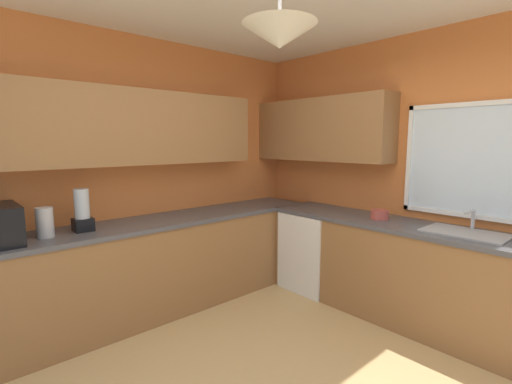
% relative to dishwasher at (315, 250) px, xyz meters
% --- Properties ---
extents(room_shell, '(4.05, 4.03, 2.76)m').
position_rel_dishwasher_xyz_m(room_shell, '(0.16, -1.03, 1.46)').
color(room_shell, '#D17238').
rests_on(room_shell, ground_plane).
extents(counter_run_left, '(0.65, 3.64, 0.92)m').
position_rel_dishwasher_xyz_m(counter_run_left, '(-0.66, -1.61, 0.02)').
color(counter_run_left, olive).
rests_on(counter_run_left, ground_plane).
extents(counter_run_back, '(3.14, 0.65, 0.92)m').
position_rel_dishwasher_xyz_m(counter_run_back, '(1.21, 0.03, 0.02)').
color(counter_run_back, olive).
rests_on(counter_run_back, ground_plane).
extents(dishwasher, '(0.60, 0.60, 0.87)m').
position_rel_dishwasher_xyz_m(dishwasher, '(0.00, 0.00, 0.00)').
color(dishwasher, white).
rests_on(dishwasher, ground_plane).
extents(kettle, '(0.13, 0.13, 0.24)m').
position_rel_dishwasher_xyz_m(kettle, '(-0.64, -2.56, 0.60)').
color(kettle, '#B7B7BC').
rests_on(kettle, counter_run_left).
extents(sink_assembly, '(0.62, 0.40, 0.19)m').
position_rel_dishwasher_xyz_m(sink_assembly, '(1.53, 0.04, 0.49)').
color(sink_assembly, '#9EA0A5').
rests_on(sink_assembly, counter_run_back).
extents(bowl, '(0.17, 0.17, 0.09)m').
position_rel_dishwasher_xyz_m(bowl, '(0.77, 0.03, 0.53)').
color(bowl, '#B74C42').
rests_on(bowl, counter_run_back).
extents(blender_appliance, '(0.15, 0.15, 0.36)m').
position_rel_dishwasher_xyz_m(blender_appliance, '(-0.66, -2.27, 0.64)').
color(blender_appliance, black).
rests_on(blender_appliance, counter_run_left).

